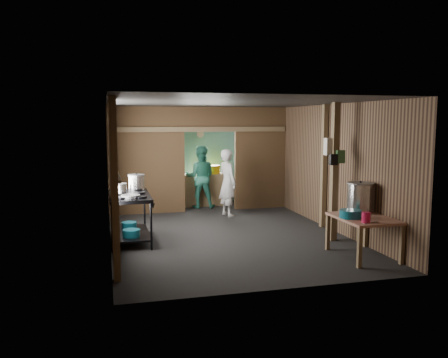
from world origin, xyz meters
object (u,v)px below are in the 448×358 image
object	(u,v)px
gas_range	(130,218)
stock_pot	(360,198)
prep_table	(363,237)
pink_bucket	(366,217)
stove_pot_large	(137,183)
cook	(228,183)
yellow_tub	(213,169)

from	to	relation	value
gas_range	stock_pot	distance (m)	4.20
gas_range	prep_table	xyz separation A→B (m)	(3.71, -1.97, -0.11)
gas_range	pink_bucket	size ratio (longest dim) A/B	9.25
gas_range	stove_pot_large	world-z (taller)	stove_pot_large
gas_range	cook	distance (m)	3.06
gas_range	yellow_tub	size ratio (longest dim) A/B	3.84
stock_pot	cook	distance (m)	3.74
yellow_tub	cook	world-z (taller)	cook
stock_pot	cook	xyz separation A→B (m)	(-1.49, 3.43, -0.13)
stock_pot	pink_bucket	distance (m)	0.88
stock_pot	pink_bucket	xyz separation A→B (m)	(-0.35, -0.79, -0.17)
stove_pot_large	stock_pot	distance (m)	4.26
pink_bucket	cook	size ratio (longest dim) A/B	0.10
pink_bucket	yellow_tub	bearing A→B (deg)	101.37
stove_pot_large	pink_bucket	size ratio (longest dim) A/B	2.00
stove_pot_large	yellow_tub	bearing A→B (deg)	52.28
prep_table	yellow_tub	world-z (taller)	yellow_tub
gas_range	cook	bearing A→B (deg)	38.13
prep_table	stove_pot_large	distance (m)	4.40
stock_pot	pink_bucket	bearing A→B (deg)	-114.04
pink_bucket	yellow_tub	size ratio (longest dim) A/B	0.42
stove_pot_large	gas_range	bearing A→B (deg)	-107.55
stock_pot	cook	world-z (taller)	cook
prep_table	stock_pot	world-z (taller)	stock_pot
stove_pot_large	cook	xyz separation A→B (m)	(2.22, 1.34, -0.25)
stock_pot	yellow_tub	distance (m)	5.16
stock_pot	yellow_tub	xyz separation A→B (m)	(-1.51, 4.94, 0.04)
prep_table	yellow_tub	distance (m)	5.55
stove_pot_large	cook	bearing A→B (deg)	31.09
prep_table	stove_pot_large	bearing A→B (deg)	144.68
pink_bucket	cook	world-z (taller)	cook
cook	prep_table	bearing A→B (deg)	-177.21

